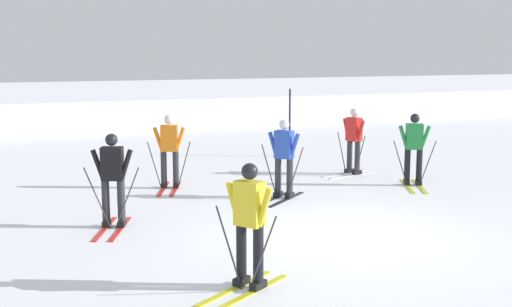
{
  "coord_description": "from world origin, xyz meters",
  "views": [
    {
      "loc": [
        -5.44,
        -9.54,
        3.17
      ],
      "look_at": [
        -0.21,
        3.83,
        0.9
      ],
      "focal_mm": 45.9,
      "sensor_mm": 36.0,
      "label": 1
    }
  ],
  "objects_px": {
    "skier_blue": "(284,156)",
    "skier_yellow": "(249,222)",
    "skier_green": "(414,147)",
    "skier_orange": "(169,149)",
    "skier_red": "(354,139)",
    "skier_black": "(113,178)",
    "trail_marker_pole": "(290,123)"
  },
  "relations": [
    {
      "from": "skier_blue",
      "to": "skier_orange",
      "type": "distance_m",
      "value": 2.79
    },
    {
      "from": "skier_green",
      "to": "skier_blue",
      "type": "bearing_deg",
      "value": -178.39
    },
    {
      "from": "skier_blue",
      "to": "skier_orange",
      "type": "height_order",
      "value": "same"
    },
    {
      "from": "trail_marker_pole",
      "to": "skier_blue",
      "type": "bearing_deg",
      "value": -115.52
    },
    {
      "from": "skier_blue",
      "to": "skier_yellow",
      "type": "xyz_separation_m",
      "value": [
        -2.63,
        -4.83,
        -0.0
      ]
    },
    {
      "from": "skier_red",
      "to": "skier_orange",
      "type": "bearing_deg",
      "value": 179.58
    },
    {
      "from": "skier_yellow",
      "to": "skier_orange",
      "type": "xyz_separation_m",
      "value": [
        0.58,
        6.73,
        0.0
      ]
    },
    {
      "from": "skier_yellow",
      "to": "skier_green",
      "type": "distance_m",
      "value": 7.77
    },
    {
      "from": "skier_orange",
      "to": "skier_yellow",
      "type": "bearing_deg",
      "value": -94.9
    },
    {
      "from": "skier_blue",
      "to": "skier_green",
      "type": "relative_size",
      "value": 1.0
    },
    {
      "from": "skier_orange",
      "to": "skier_black",
      "type": "distance_m",
      "value": 3.46
    },
    {
      "from": "trail_marker_pole",
      "to": "skier_yellow",
      "type": "bearing_deg",
      "value": -117.0
    },
    {
      "from": "skier_blue",
      "to": "skier_black",
      "type": "xyz_separation_m",
      "value": [
        -3.82,
        -1.07,
        -0.0
      ]
    },
    {
      "from": "skier_blue",
      "to": "skier_yellow",
      "type": "relative_size",
      "value": 1.0
    },
    {
      "from": "skier_yellow",
      "to": "skier_red",
      "type": "height_order",
      "value": "same"
    },
    {
      "from": "skier_black",
      "to": "trail_marker_pole",
      "type": "distance_m",
      "value": 8.83
    },
    {
      "from": "skier_orange",
      "to": "skier_black",
      "type": "bearing_deg",
      "value": -120.84
    },
    {
      "from": "skier_orange",
      "to": "trail_marker_pole",
      "type": "height_order",
      "value": "trail_marker_pole"
    },
    {
      "from": "skier_yellow",
      "to": "skier_green",
      "type": "relative_size",
      "value": 1.0
    },
    {
      "from": "skier_black",
      "to": "skier_yellow",
      "type": "bearing_deg",
      "value": -72.36
    },
    {
      "from": "skier_yellow",
      "to": "trail_marker_pole",
      "type": "bearing_deg",
      "value": 63.0
    },
    {
      "from": "skier_green",
      "to": "skier_orange",
      "type": "relative_size",
      "value": 1.0
    },
    {
      "from": "skier_yellow",
      "to": "skier_red",
      "type": "bearing_deg",
      "value": 51.1
    },
    {
      "from": "skier_blue",
      "to": "skier_black",
      "type": "distance_m",
      "value": 3.97
    },
    {
      "from": "skier_green",
      "to": "skier_red",
      "type": "xyz_separation_m",
      "value": [
        -0.61,
        1.76,
        -0.0
      ]
    },
    {
      "from": "skier_yellow",
      "to": "skier_black",
      "type": "height_order",
      "value": "same"
    },
    {
      "from": "skier_blue",
      "to": "skier_yellow",
      "type": "bearing_deg",
      "value": -118.52
    },
    {
      "from": "skier_green",
      "to": "skier_orange",
      "type": "xyz_separation_m",
      "value": [
        -5.43,
        1.8,
        0.0
      ]
    },
    {
      "from": "skier_green",
      "to": "skier_orange",
      "type": "distance_m",
      "value": 5.72
    },
    {
      "from": "skier_red",
      "to": "skier_blue",
      "type": "bearing_deg",
      "value": -146.16
    },
    {
      "from": "skier_black",
      "to": "skier_green",
      "type": "bearing_deg",
      "value": 9.21
    },
    {
      "from": "skier_green",
      "to": "skier_yellow",
      "type": "bearing_deg",
      "value": -140.66
    }
  ]
}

